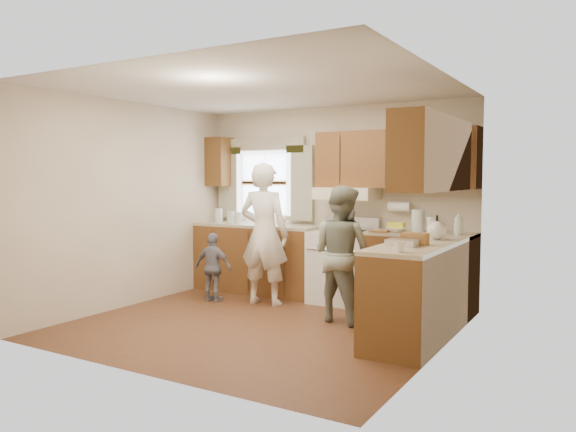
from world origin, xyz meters
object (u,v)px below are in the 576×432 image
Objects in this scene: woman_right at (341,254)px; child at (213,267)px; stove at (343,266)px; woman_left at (264,234)px.

woman_right is 1.70× the size of child.
woman_right is at bearing 172.53° from child.
stove is 1.22× the size of child.
child is (-1.81, 0.06, -0.31)m from woman_right.
woman_right is at bearing -66.57° from stove.
woman_left is 1.18× the size of woman_right.
stove is 1.65m from child.
woman_right is (1.17, -0.26, -0.13)m from woman_left.
stove is at bearing -157.17° from child.
woman_left is 0.80m from child.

